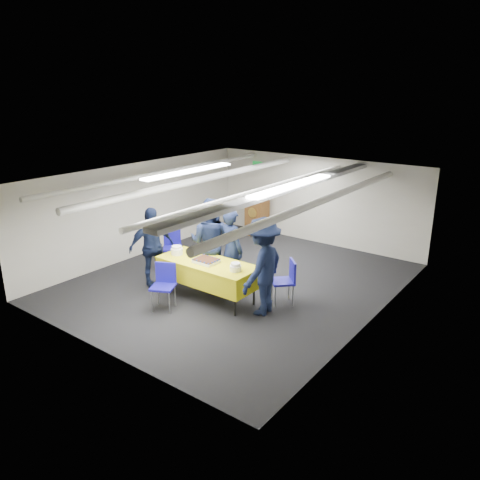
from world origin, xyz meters
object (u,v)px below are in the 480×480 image
serving_table (208,272)px  chair_left (172,244)px  sailor_c (152,247)px  sheet_cake (206,261)px  chair_right (287,277)px  chair_near (164,281)px  sailor_b (211,242)px  podium (257,214)px  sailor_a (231,249)px  sailor_d (262,267)px

serving_table → chair_left: size_ratio=2.36×
serving_table → sailor_c: (-1.37, -0.18, 0.28)m
sheet_cake → chair_right: chair_right is taller
serving_table → chair_near: size_ratio=2.36×
sheet_cake → sailor_b: (-0.41, 0.61, 0.13)m
sheet_cake → sailor_c: 1.39m
podium → chair_near: (1.24, -4.83, -0.08)m
serving_table → sailor_a: 0.73m
sheet_cake → podium: 4.40m
podium → sailor_a: (1.71, -3.36, 0.24)m
chair_left → sailor_c: size_ratio=0.52×
sailor_b → sailor_d: size_ratio=1.03×
chair_near → chair_right: bearing=41.4°
sailor_b → chair_near: bearing=72.6°
sheet_cake → sailor_d: bearing=8.4°
sailor_c → chair_near: bearing=-104.1°
sailor_a → sailor_d: 1.25m
sheet_cake → chair_right: 1.59m
sheet_cake → chair_near: size_ratio=0.53×
sailor_c → sailor_d: (2.58, 0.31, 0.07)m
chair_right → chair_left: 3.21m
chair_right → sailor_d: sailor_d is taller
sailor_a → serving_table: bearing=97.1°
chair_near → chair_left: bearing=130.8°
chair_left → sailor_c: (0.47, -1.07, 0.31)m
chair_left → sailor_b: 1.54m
sheet_cake → chair_left: size_ratio=0.53×
sailor_a → sailor_b: (-0.47, -0.10, 0.09)m
sailor_b → sheet_cake: bearing=106.0°
podium → sailor_a: sailor_a is taller
podium → sailor_d: size_ratio=0.69×
sheet_cake → chair_near: (-0.40, -0.75, -0.28)m
podium → chair_left: (-0.21, -3.14, -0.08)m
sheet_cake → chair_near: chair_near is taller
serving_table → sailor_b: (-0.39, 0.57, 0.38)m
sheet_cake → sailor_c: (-1.38, -0.13, 0.03)m
sheet_cake → chair_left: (-1.86, 0.94, -0.28)m
podium → chair_right: size_ratio=1.44×
serving_table → sailor_c: bearing=-172.5°
serving_table → chair_right: chair_right is taller
podium → sailor_c: 4.22m
sheet_cake → sailor_d: sailor_d is taller
serving_table → chair_left: bearing=154.3°
sheet_cake → podium: bearing=111.9°
sailor_d → chair_near: bearing=-66.2°
chair_right → sailor_d: size_ratio=0.48×
chair_right → sailor_d: (-0.15, -0.62, 0.38)m
chair_near → sailor_b: sailor_b is taller
sheet_cake → chair_left: bearing=153.3°
chair_near → sailor_a: (0.47, 1.46, 0.32)m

